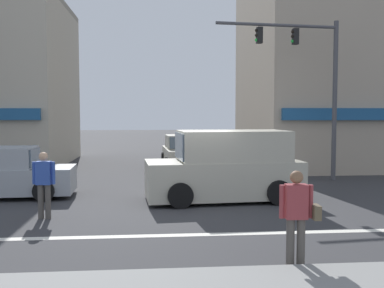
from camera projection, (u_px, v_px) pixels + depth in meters
ground_plane at (192, 203)px, 13.19m from camera, size 120.00×120.00×0.00m
lane_marking_stripe at (206, 234)px, 9.71m from camera, size 9.00×0.24×0.01m
building_right_corner at (374, 61)px, 23.18m from camera, size 12.84×8.84×10.71m
traffic_light_mast at (312, 73)px, 17.28m from camera, size 4.87×0.65×6.20m
sedan_crossing_rightbound at (6, 175)px, 13.99m from camera, size 4.18×2.04×1.58m
sedan_crossing_center at (183, 153)px, 21.89m from camera, size 2.04×4.18×1.58m
van_waiting_far at (226, 167)px, 13.49m from camera, size 4.73×2.31×2.11m
pedestrian_foreground_with_bag at (297, 213)px, 7.52m from camera, size 0.67×0.32×1.67m
pedestrian_mid_crossing at (44, 181)px, 11.14m from camera, size 0.57×0.25×1.67m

